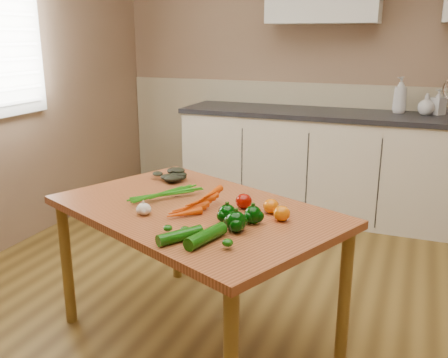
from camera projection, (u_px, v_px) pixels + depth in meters
room at (249, 96)px, 2.24m from camera, size 4.04×5.04×2.64m
counter_run at (349, 165)px, 4.19m from camera, size 2.84×0.64×1.14m
table at (195, 223)px, 2.40m from camera, size 1.58×1.33×0.72m
soap_bottle_a at (400, 95)px, 4.02m from camera, size 0.15×0.15×0.29m
soap_bottle_b at (438, 102)px, 3.94m from camera, size 0.13×0.13×0.20m
soap_bottle_c at (427, 104)px, 3.94m from camera, size 0.16×0.16×0.17m
carrot_bunch at (188, 201)px, 2.37m from camera, size 0.31×0.28×0.07m
leafy_greens at (168, 172)px, 2.81m from camera, size 0.19×0.17×0.10m
garlic_bulb at (144, 209)px, 2.27m from camera, size 0.07×0.07×0.06m
pepper_a at (227, 214)px, 2.17m from camera, size 0.08×0.08×0.08m
pepper_b at (253, 215)px, 2.17m from camera, size 0.08×0.08×0.08m
pepper_c at (236, 222)px, 2.07m from camera, size 0.09×0.09×0.09m
tomato_a at (244, 201)px, 2.36m from camera, size 0.08×0.08×0.07m
tomato_b at (271, 206)px, 2.29m from camera, size 0.07×0.07×0.07m
tomato_c at (282, 213)px, 2.20m from camera, size 0.08×0.08×0.07m
zucchini_a at (206, 236)px, 1.97m from camera, size 0.11×0.22×0.05m
zucchini_b at (180, 236)px, 1.98m from camera, size 0.15×0.19×0.05m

